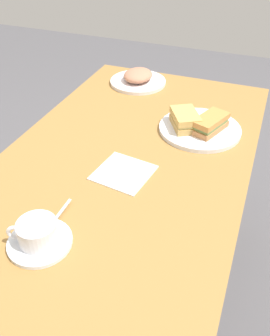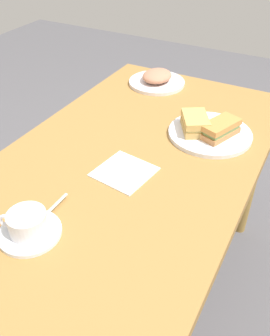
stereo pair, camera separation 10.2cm
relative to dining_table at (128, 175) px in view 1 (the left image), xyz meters
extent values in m
plane|color=#535257|center=(0.00, 0.00, -0.63)|extent=(6.00, 6.00, 0.00)
cube|color=olive|center=(0.00, 0.00, 0.06)|extent=(1.27, 0.73, 0.04)
cylinder|color=olive|center=(-0.57, -0.30, -0.30)|extent=(0.05, 0.05, 0.67)
cylinder|color=olive|center=(-0.57, 0.30, -0.30)|extent=(0.05, 0.05, 0.67)
cylinder|color=silver|center=(-0.22, 0.18, 0.09)|extent=(0.27, 0.27, 0.01)
cube|color=#BF7D48|center=(-0.21, 0.21, 0.10)|extent=(0.15, 0.11, 0.02)
cube|color=#6D8B4D|center=(-0.21, 0.21, 0.12)|extent=(0.14, 0.10, 0.01)
cube|color=#C48340|center=(-0.21, 0.21, 0.13)|extent=(0.15, 0.11, 0.02)
cube|color=tan|center=(-0.20, 0.13, 0.10)|extent=(0.14, 0.13, 0.02)
cube|color=#D4CB81|center=(-0.20, 0.13, 0.12)|extent=(0.13, 0.12, 0.01)
cube|color=tan|center=(-0.20, 0.13, 0.13)|extent=(0.14, 0.13, 0.02)
cylinder|color=white|center=(0.40, -0.05, 0.08)|extent=(0.15, 0.15, 0.01)
cylinder|color=silver|center=(0.40, -0.05, 0.12)|extent=(0.09, 0.09, 0.05)
cylinder|color=#B47951|center=(0.40, -0.05, 0.14)|extent=(0.08, 0.08, 0.01)
torus|color=silver|center=(0.42, -0.10, 0.12)|extent=(0.02, 0.04, 0.04)
cube|color=silver|center=(0.29, -0.05, 0.09)|extent=(0.08, 0.01, 0.00)
ellipsoid|color=silver|center=(0.34, -0.05, 0.09)|extent=(0.03, 0.02, 0.01)
cylinder|color=silver|center=(-0.49, -0.15, 0.09)|extent=(0.23, 0.23, 0.01)
ellipsoid|color=#B3775A|center=(-0.49, -0.15, 0.11)|extent=(0.14, 0.12, 0.04)
cube|color=white|center=(0.09, 0.03, 0.08)|extent=(0.17, 0.17, 0.00)
camera|label=1|loc=(0.85, 0.35, 0.73)|focal=39.39mm
camera|label=2|loc=(0.81, 0.45, 0.73)|focal=39.39mm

